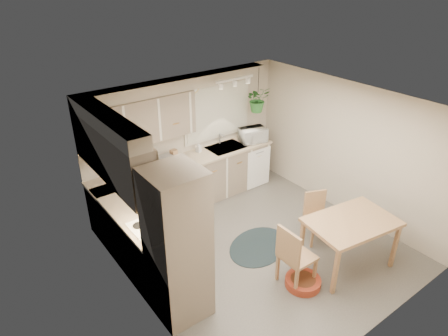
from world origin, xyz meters
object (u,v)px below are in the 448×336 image
(chair_back, at_px, (318,219))
(braided_rug, at_px, (258,246))
(dining_table, at_px, (348,243))
(pet_bed, at_px, (303,282))
(chair_left, at_px, (298,255))
(microwave, at_px, (253,134))

(chair_back, relative_size, braided_rug, 0.74)
(dining_table, bearing_deg, braided_rug, 125.30)
(chair_back, distance_m, pet_bed, 1.19)
(chair_left, bearing_deg, microwave, 152.60)
(chair_left, relative_size, chair_back, 1.15)
(braided_rug, bearing_deg, pet_bed, -93.68)
(dining_table, relative_size, pet_bed, 2.51)
(chair_back, distance_m, microwave, 2.27)
(braided_rug, height_order, microwave, microwave)
(dining_table, height_order, chair_left, chair_left)
(chair_back, bearing_deg, chair_left, 48.39)
(braided_rug, relative_size, pet_bed, 2.22)
(braided_rug, bearing_deg, microwave, 53.03)
(chair_back, bearing_deg, microwave, -78.05)
(dining_table, height_order, braided_rug, dining_table)
(chair_left, bearing_deg, pet_bed, 14.20)
(chair_back, height_order, microwave, microwave)
(braided_rug, distance_m, pet_bed, 1.04)
(chair_left, height_order, braided_rug, chair_left)
(chair_left, relative_size, microwave, 1.89)
(dining_table, relative_size, chair_back, 1.52)
(chair_left, xyz_separation_m, pet_bed, (0.03, -0.12, -0.43))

